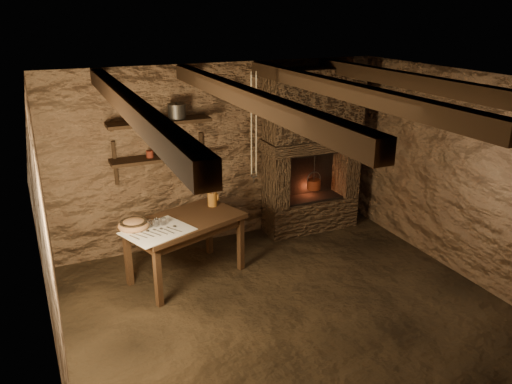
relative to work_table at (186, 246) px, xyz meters
name	(u,v)px	position (x,y,z in m)	size (l,w,h in m)	color
floor	(289,309)	(0.80, -1.12, -0.40)	(4.50, 4.50, 0.00)	black
back_wall	(222,155)	(0.80, 0.88, 0.80)	(4.50, 0.04, 2.40)	#4C3423
front_wall	(435,311)	(0.80, -3.12, 0.80)	(4.50, 0.04, 2.40)	#4C3423
left_wall	(48,247)	(-1.45, -1.12, 0.80)	(0.04, 4.00, 2.40)	#4C3423
right_wall	(463,176)	(3.05, -1.12, 0.80)	(0.04, 4.00, 2.40)	#4C3423
ceiling	(295,83)	(0.80, -1.12, 2.00)	(4.50, 4.00, 0.04)	black
beam_far_left	(129,105)	(-0.70, -1.12, 1.91)	(0.14, 3.95, 0.16)	black
beam_mid_left	(244,97)	(0.30, -1.12, 1.91)	(0.14, 3.95, 0.16)	black
beam_mid_right	(341,89)	(1.30, -1.12, 1.91)	(0.14, 3.95, 0.16)	black
beam_far_right	(424,83)	(2.30, -1.12, 1.91)	(0.14, 3.95, 0.16)	black
shelf_lower	(162,158)	(-0.05, 0.72, 0.90)	(1.25, 0.30, 0.04)	black
shelf_upper	(159,122)	(-0.05, 0.72, 1.35)	(1.25, 0.30, 0.04)	black
hearth	(312,147)	(2.05, 0.65, 0.82)	(1.43, 0.51, 2.30)	#3A2A1D
work_table	(186,246)	(0.00, 0.00, 0.00)	(1.49, 1.15, 0.75)	#311E11
linen_cloth	(158,231)	(-0.36, -0.21, 0.35)	(0.68, 0.55, 0.01)	silver
pewter_cutlery_row	(158,231)	(-0.36, -0.23, 0.36)	(0.57, 0.22, 0.01)	gray
drinking_glasses	(157,222)	(-0.34, -0.08, 0.40)	(0.22, 0.07, 0.09)	silver
stoneware_jug	(212,192)	(0.44, 0.27, 0.52)	(0.15, 0.15, 0.41)	#95581C
wooden_bowl	(134,225)	(-0.58, -0.03, 0.39)	(0.35, 0.35, 0.12)	#9B6B43
iron_stockpot	(177,112)	(0.17, 0.72, 1.45)	(0.22, 0.22, 0.16)	#2E2C29
tin_pan	(135,111)	(-0.31, 0.82, 1.48)	(0.23, 0.23, 0.03)	#A5A49F
small_kettle	(182,149)	(0.22, 0.72, 0.98)	(0.17, 0.13, 0.18)	#A5A49F
rusty_tin	(150,154)	(-0.19, 0.72, 0.96)	(0.09, 0.09, 0.09)	#601E13
red_pot	(314,184)	(2.07, 0.60, 0.30)	(0.25, 0.25, 0.54)	maroon
hanging_ropes	(254,124)	(0.85, -0.07, 1.40)	(0.08, 0.08, 1.20)	beige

